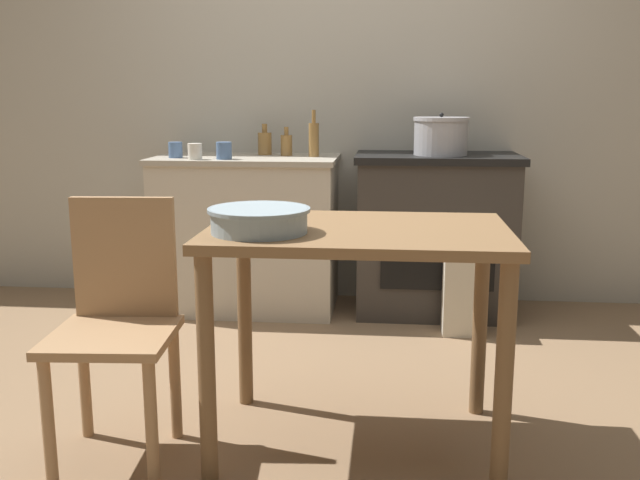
% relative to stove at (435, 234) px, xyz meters
% --- Properties ---
extents(ground_plane, '(14.00, 14.00, 0.00)m').
position_rel_stove_xyz_m(ground_plane, '(-0.58, -1.28, -0.46)').
color(ground_plane, '#896B4C').
extents(wall_back, '(8.00, 0.07, 2.55)m').
position_rel_stove_xyz_m(wall_back, '(-0.58, 0.30, 0.82)').
color(wall_back, '#B2AD9E').
rests_on(wall_back, ground_plane).
extents(counter_cabinet, '(1.04, 0.61, 0.89)m').
position_rel_stove_xyz_m(counter_cabinet, '(-1.08, -0.02, -0.01)').
color(counter_cabinet, beige).
rests_on(counter_cabinet, ground_plane).
extents(stove, '(0.90, 0.57, 0.91)m').
position_rel_stove_xyz_m(stove, '(0.00, 0.00, 0.00)').
color(stove, '#38332D').
rests_on(stove, ground_plane).
extents(work_table, '(1.02, 0.69, 0.79)m').
position_rel_stove_xyz_m(work_table, '(-0.37, -1.64, 0.21)').
color(work_table, olive).
rests_on(work_table, ground_plane).
extents(chair, '(0.43, 0.43, 0.88)m').
position_rel_stove_xyz_m(chair, '(-1.18, -1.77, 0.02)').
color(chair, '#A87F56').
rests_on(chair, ground_plane).
extents(flour_sack, '(0.22, 0.16, 0.41)m').
position_rel_stove_xyz_m(flour_sack, '(0.14, -0.39, -0.25)').
color(flour_sack, beige).
rests_on(flour_sack, ground_plane).
extents(stock_pot, '(0.30, 0.30, 0.23)m').
position_rel_stove_xyz_m(stock_pot, '(0.01, -0.05, 0.55)').
color(stock_pot, '#A8A8AD').
rests_on(stock_pot, stove).
extents(mixing_bowl_large, '(0.33, 0.33, 0.08)m').
position_rel_stove_xyz_m(mixing_bowl_large, '(-0.68, -1.77, 0.38)').
color(mixing_bowl_large, '#93A8B2').
rests_on(mixing_bowl_large, work_table).
extents(bottle_far_left, '(0.08, 0.08, 0.18)m').
position_rel_stove_xyz_m(bottle_far_left, '(-0.99, 0.12, 0.50)').
color(bottle_far_left, olive).
rests_on(bottle_far_left, counter_cabinet).
extents(bottle_left, '(0.07, 0.07, 0.16)m').
position_rel_stove_xyz_m(bottle_left, '(-0.86, 0.07, 0.49)').
color(bottle_left, olive).
rests_on(bottle_left, counter_cabinet).
extents(bottle_mid_left, '(0.06, 0.06, 0.26)m').
position_rel_stove_xyz_m(bottle_mid_left, '(-0.69, 0.01, 0.53)').
color(bottle_mid_left, olive).
rests_on(bottle_mid_left, counter_cabinet).
extents(cup_center_left, '(0.08, 0.08, 0.09)m').
position_rel_stove_xyz_m(cup_center_left, '(-1.45, -0.13, 0.47)').
color(cup_center_left, '#4C6B99').
rests_on(cup_center_left, counter_cabinet).
extents(cup_center, '(0.08, 0.08, 0.09)m').
position_rel_stove_xyz_m(cup_center, '(-1.31, -0.24, 0.47)').
color(cup_center, silver).
rests_on(cup_center, counter_cabinet).
extents(cup_center_right, '(0.08, 0.08, 0.09)m').
position_rel_stove_xyz_m(cup_center_right, '(-1.16, -0.20, 0.48)').
color(cup_center_right, '#4C6B99').
rests_on(cup_center_right, counter_cabinet).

